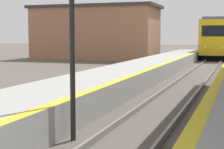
{
  "coord_description": "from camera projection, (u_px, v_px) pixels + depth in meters",
  "views": [
    {
      "loc": [
        2.35,
        -2.76,
        2.41
      ],
      "look_at": [
        -3.71,
        14.86,
        0.48
      ],
      "focal_mm": 60.0,
      "sensor_mm": 36.0,
      "label": 1
    }
  ],
  "objects": [
    {
      "name": "train",
      "position": [
        219.0,
        38.0,
        42.66
      ],
      "size": [
        2.83,
        17.7,
        4.2
      ],
      "color": "black",
      "rests_on": "ground"
    },
    {
      "name": "station_building",
      "position": [
        96.0,
        33.0,
        38.3
      ],
      "size": [
        12.97,
        5.87,
        5.45
      ],
      "color": "#9E6B4C",
      "rests_on": "ground"
    }
  ]
}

